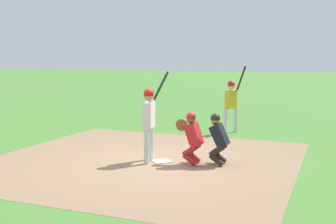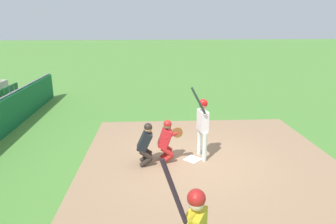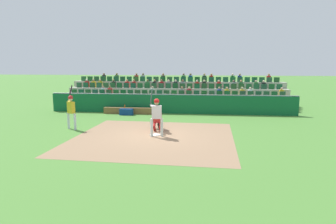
{
  "view_description": "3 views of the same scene",
  "coord_description": "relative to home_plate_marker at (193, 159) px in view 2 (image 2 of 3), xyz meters",
  "views": [
    {
      "loc": [
        -9.74,
        -3.71,
        2.57
      ],
      "look_at": [
        0.04,
        -0.16,
        1.27
      ],
      "focal_mm": 45.12,
      "sensor_mm": 36.0,
      "label": 1
    },
    {
      "loc": [
        8.05,
        -1.47,
        3.89
      ],
      "look_at": [
        -0.52,
        -0.71,
        1.37
      ],
      "focal_mm": 31.49,
      "sensor_mm": 36.0,
      "label": 2
    },
    {
      "loc": [
        -2.33,
        14.09,
        3.47
      ],
      "look_at": [
        -0.53,
        -0.91,
        1.02
      ],
      "focal_mm": 31.59,
      "sensor_mm": 36.0,
      "label": 3
    }
  ],
  "objects": [
    {
      "name": "ground_plane",
      "position": [
        0.0,
        0.0,
        -0.02
      ],
      "size": [
        160.0,
        160.0,
        0.0
      ],
      "primitive_type": "plane",
      "color": "#4C8234"
    },
    {
      "name": "infield_dirt_patch",
      "position": [
        0.0,
        0.5,
        -0.01
      ],
      "size": [
        7.78,
        7.87,
        0.01
      ],
      "primitive_type": "cube",
      "rotation": [
        0.0,
        0.0,
        -0.03
      ],
      "color": "#967456",
      "rests_on": "ground_plane"
    },
    {
      "name": "home_plate_marker",
      "position": [
        0.0,
        0.0,
        0.0
      ],
      "size": [
        0.62,
        0.62,
        0.02
      ],
      "primitive_type": "cube",
      "rotation": [
        0.0,
        0.0,
        0.79
      ],
      "color": "white",
      "rests_on": "infield_dirt_patch"
    },
    {
      "name": "batter_at_plate",
      "position": [
        -0.11,
        0.29,
        1.15
      ],
      "size": [
        0.65,
        0.58,
        2.28
      ],
      "color": "silver",
      "rests_on": "ground_plane"
    },
    {
      "name": "catcher_crouching",
      "position": [
        0.02,
        -0.79,
        0.71
      ],
      "size": [
        0.46,
        0.72,
        1.31
      ],
      "color": "#AA1F1D",
      "rests_on": "ground_plane"
    },
    {
      "name": "home_plate_umpire",
      "position": [
        0.18,
        -1.41,
        0.68
      ],
      "size": [
        0.46,
        0.47,
        1.28
      ],
      "color": "black",
      "rests_on": "ground_plane"
    }
  ]
}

